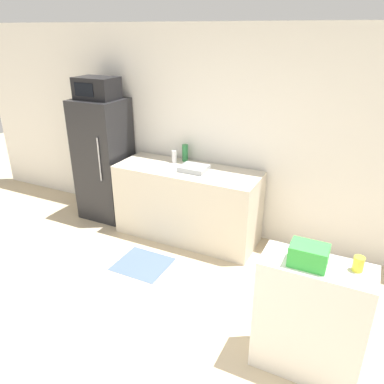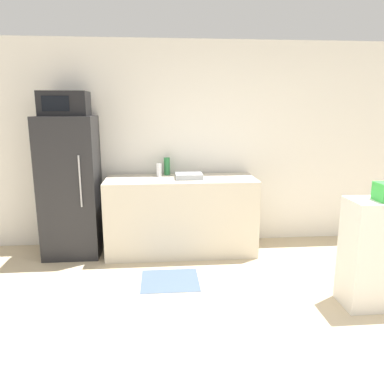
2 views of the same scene
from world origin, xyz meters
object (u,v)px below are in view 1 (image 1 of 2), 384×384
bottle_tall (185,153)px  basket (309,255)px  microwave (97,88)px  jar (358,264)px  refrigerator (104,160)px  bottle_short (174,156)px

bottle_tall → basket: 2.58m
microwave → bottle_tall: 1.41m
microwave → bottle_tall: (1.17, 0.21, -0.77)m
jar → refrigerator: bearing=156.3°
refrigerator → jar: size_ratio=15.54×
basket → jar: (0.32, 0.08, -0.02)m
jar → bottle_short: bearing=145.5°
refrigerator → bottle_tall: 1.20m
refrigerator → jar: 3.68m
microwave → bottle_short: microwave is taller
microwave → basket: (3.05, -1.56, -0.75)m
refrigerator → microwave: size_ratio=3.13×
refrigerator → microwave: (-0.00, -0.00, 0.98)m
bottle_short → bottle_tall: bearing=46.0°
jar → basket: bearing=-165.8°
refrigerator → bottle_tall: bearing=10.3°
microwave → jar: size_ratio=4.96×
microwave → jar: bearing=-23.6°
refrigerator → bottle_tall: refrigerator is taller
refrigerator → bottle_short: size_ratio=10.51×
refrigerator → basket: 3.43m
microwave → basket: size_ratio=2.05×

